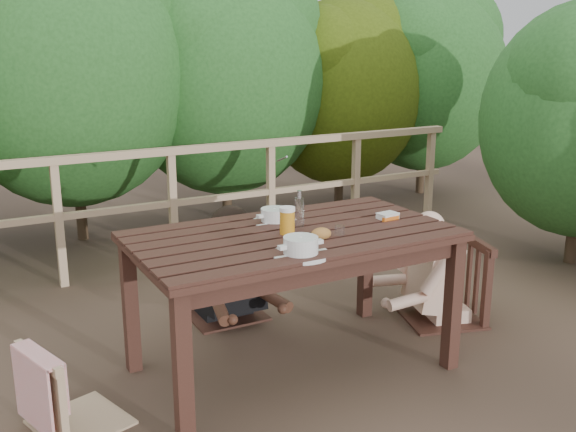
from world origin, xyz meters
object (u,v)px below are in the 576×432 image
woman (221,229)px  diner_right (448,230)px  chair_left (74,346)px  soup_far (275,216)px  soup_near (301,247)px  bread_roll (321,234)px  chair_far (223,246)px  chair_right (444,245)px  tumbler (340,231)px  beer_glass (287,222)px  table (292,303)px  butter_tub (388,217)px  bottle (299,210)px

woman → diner_right: 1.51m
chair_left → soup_far: size_ratio=3.12×
chair_left → soup_near: size_ratio=2.86×
bread_roll → chair_far: bearing=96.6°
chair_right → soup_near: 1.50m
tumbler → bread_roll: bearing=176.7°
soup_near → beer_glass: 0.34m
woman → bread_roll: woman is taller
diner_right → beer_glass: 1.34m
chair_far → soup_far: (0.06, -0.64, 0.35)m
woman → soup_far: (0.06, -0.66, 0.24)m
table → butter_tub: 0.76m
chair_left → bottle: (1.28, 0.07, 0.50)m
table → chair_left: chair_left is taller
soup_near → bread_roll: bearing=38.4°
tumbler → chair_right: bearing=16.6°
bread_roll → beer_glass: bearing=131.8°
chair_right → butter_tub: bearing=-57.1°
table → chair_far: chair_far is taller
table → tumbler: tumbler is taller
diner_right → soup_far: bearing=102.2°
bread_roll → diner_right: bearing=14.4°
chair_far → tumbler: 1.14m
chair_far → bottle: bearing=-81.1°
soup_near → beer_glass: (0.10, 0.32, 0.03)m
tumbler → diner_right: bearing=16.1°
chair_far → bread_roll: size_ratio=8.67×
chair_right → soup_near: bearing=-53.4°
bottle → table: bearing=-140.2°
chair_left → bottle: bottle is taller
chair_left → butter_tub: (1.82, -0.04, 0.41)m
bottle → tumbler: bottle is taller
chair_left → bread_roll: size_ratio=7.33×
chair_left → tumbler: bearing=-114.1°
chair_right → soup_far: bearing=-77.9°
beer_glass → bottle: bottle is taller
chair_right → beer_glass: chair_right is taller
diner_right → table: bearing=113.5°
chair_left → butter_tub: butter_tub is taller
chair_left → butter_tub: size_ratio=7.02×
table → beer_glass: beer_glass is taller
table → diner_right: 1.29m
chair_left → diner_right: diner_right is taller
soup_near → woman: bearing=85.1°
bread_roll → bottle: size_ratio=0.51×
chair_right → tumbler: bearing=-56.1°
diner_right → tumbler: bearing=123.4°
bread_roll → tumbler: bread_roll is taller
table → soup_near: 0.59m
woman → bottle: bearing=98.7°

